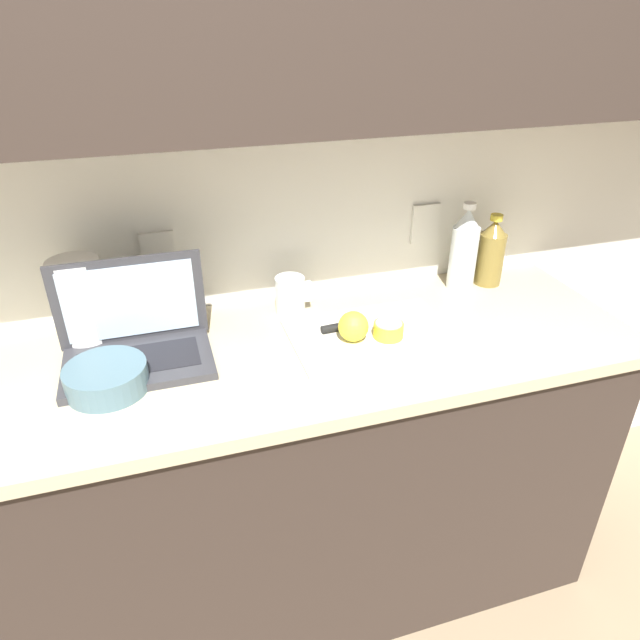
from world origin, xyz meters
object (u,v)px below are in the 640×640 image
bottle_green_soda (464,250)px  bottle_oil_tall (491,253)px  paper_towel_roll (81,303)px  laptop (135,337)px  lemon_whole_beside (353,326)px  lemon_half_cut (388,330)px  knife (356,325)px  cutting_board (372,335)px  measuring_cup (290,295)px  bowl_white (107,378)px

bottle_green_soda → bottle_oil_tall: (0.10, 0.00, -0.02)m
paper_towel_roll → bottle_oil_tall: bearing=0.4°
laptop → lemon_whole_beside: (0.53, -0.09, -0.01)m
laptop → bottle_oil_tall: size_ratio=1.63×
lemon_half_cut → paper_towel_roll: size_ratio=0.34×
knife → paper_towel_roll: 0.70m
lemon_half_cut → paper_towel_roll: (-0.74, 0.22, 0.09)m
cutting_board → bottle_oil_tall: bearing=23.1°
laptop → knife: size_ratio=1.20×
bottle_green_soda → lemon_whole_beside: bearing=-153.7°
lemon_half_cut → bottle_oil_tall: 0.49m
laptop → lemon_half_cut: laptop is taller
laptop → bottle_green_soda: (0.96, 0.12, 0.06)m
bottle_green_soda → cutting_board: bearing=-151.7°
laptop → paper_towel_roll: laptop is taller
knife → lemon_half_cut: lemon_half_cut is taller
cutting_board → lemon_whole_beside: size_ratio=5.40×
paper_towel_roll → measuring_cup: bearing=0.4°
laptop → bottle_oil_tall: bearing=6.5°
cutting_board → knife: (-0.03, 0.04, 0.01)m
laptop → measuring_cup: size_ratio=3.37×
laptop → bottle_green_soda: bearing=7.2°
lemon_whole_beside → measuring_cup: 0.23m
cutting_board → laptop: bearing=172.4°
cutting_board → lemon_whole_beside: (-0.06, -0.01, 0.04)m
lemon_half_cut → bottle_green_soda: (0.33, 0.22, 0.09)m
laptop → lemon_half_cut: bearing=-9.4°
lemon_whole_beside → laptop: bearing=170.4°
bottle_green_soda → paper_towel_roll: size_ratio=1.17×
knife → lemon_half_cut: (0.06, -0.07, 0.01)m
bottle_green_soda → bowl_white: (-1.03, -0.24, -0.09)m
knife → lemon_whole_beside: size_ratio=3.81×
laptop → measuring_cup: (0.42, 0.11, -0.00)m
laptop → bottle_oil_tall: 1.06m
paper_towel_roll → cutting_board: bearing=-15.0°
knife → bowl_white: size_ratio=1.64×
measuring_cup → bowl_white: measuring_cup is taller
lemon_half_cut → lemon_whole_beside: size_ratio=1.00×
cutting_board → bottle_oil_tall: bottle_oil_tall is taller
bottle_green_soda → bottle_oil_tall: bearing=0.0°
laptop → cutting_board: bearing=-7.5°
lemon_whole_beside → paper_towel_roll: (-0.65, 0.20, 0.07)m
knife → lemon_half_cut: size_ratio=3.82×
knife → measuring_cup: bearing=130.5°
laptop → cutting_board: (0.59, -0.08, -0.05)m
bottle_oil_tall → knife: bearing=-162.7°
lemon_half_cut → measuring_cup: measuring_cup is taller
lemon_half_cut → measuring_cup: size_ratio=0.73×
knife → measuring_cup: size_ratio=2.80×
bottle_oil_tall → bottle_green_soda: bearing=180.0°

